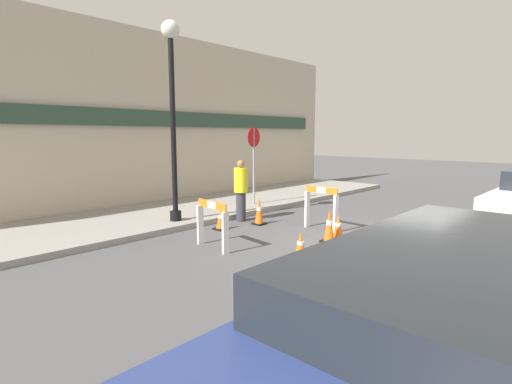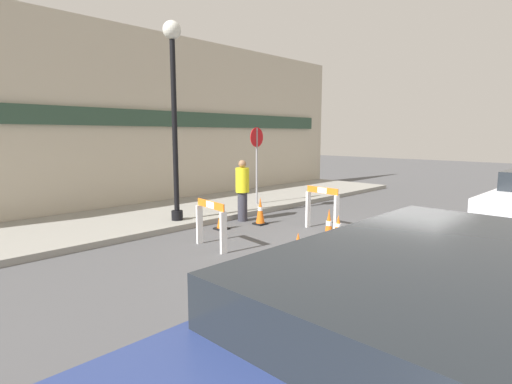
{
  "view_description": "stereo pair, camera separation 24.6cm",
  "coord_description": "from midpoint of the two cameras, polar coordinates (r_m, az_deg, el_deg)",
  "views": [
    {
      "loc": [
        -7.27,
        -3.12,
        2.3
      ],
      "look_at": [
        -0.66,
        2.94,
        1.0
      ],
      "focal_mm": 28.0,
      "sensor_mm": 36.0,
      "label": 1
    },
    {
      "loc": [
        -7.1,
        -3.3,
        2.3
      ],
      "look_at": [
        -0.66,
        2.94,
        1.0
      ],
      "focal_mm": 28.0,
      "sensor_mm": 36.0,
      "label": 2
    }
  ],
  "objects": [
    {
      "name": "traffic_cone_4",
      "position": [
        8.68,
        9.62,
        -4.78
      ],
      "size": [
        0.3,
        0.3,
        0.75
      ],
      "color": "black",
      "rests_on": "ground_plane"
    },
    {
      "name": "sidewalk_slab",
      "position": [
        12.06,
        -10.0,
        -2.54
      ],
      "size": [
        18.0,
        3.44,
        0.14
      ],
      "color": "gray",
      "rests_on": "ground_plane"
    },
    {
      "name": "barricade_0",
      "position": [
        9.75,
        8.56,
        -2.06
      ],
      "size": [
        0.18,
        0.91,
        1.05
      ],
      "rotation": [
        0.0,
        0.0,
        7.8
      ],
      "color": "white",
      "rests_on": "ground_plane"
    },
    {
      "name": "storefront_facade",
      "position": [
        13.33,
        -15.06,
        9.91
      ],
      "size": [
        18.0,
        0.22,
        5.5
      ],
      "color": "#BCB29E",
      "rests_on": "ground_plane"
    },
    {
      "name": "stop_sign",
      "position": [
        12.38,
        -0.9,
        5.58
      ],
      "size": [
        0.6,
        0.07,
        2.37
      ],
      "rotation": [
        0.0,
        0.0,
        3.23
      ],
      "color": "gray",
      "rests_on": "sidewalk_slab"
    },
    {
      "name": "traffic_cone_0",
      "position": [
        9.03,
        10.89,
        -4.93
      ],
      "size": [
        0.3,
        0.3,
        0.55
      ],
      "color": "black",
      "rests_on": "ground_plane"
    },
    {
      "name": "ground_plane",
      "position": [
        8.2,
        17.89,
        -8.46
      ],
      "size": [
        60.0,
        60.0,
        0.0
      ],
      "primitive_type": "plane",
      "color": "#4C4C4F"
    },
    {
      "name": "traffic_cone_1",
      "position": [
        9.75,
        -5.79,
        -3.85
      ],
      "size": [
        0.3,
        0.3,
        0.55
      ],
      "color": "black",
      "rests_on": "ground_plane"
    },
    {
      "name": "person_worker",
      "position": [
        10.57,
        -2.85,
        0.46
      ],
      "size": [
        0.48,
        0.48,
        1.63
      ],
      "rotation": [
        0.0,
        0.0,
        -2.0
      ],
      "color": "#33333D",
      "rests_on": "ground_plane"
    },
    {
      "name": "barricade_1",
      "position": [
        8.11,
        -7.14,
        -4.34
      ],
      "size": [
        0.27,
        0.99,
        0.98
      ],
      "rotation": [
        0.0,
        0.0,
        10.85
      ],
      "color": "white",
      "rests_on": "ground_plane"
    },
    {
      "name": "streetlamp_post",
      "position": [
        10.16,
        -12.59,
        13.52
      ],
      "size": [
        0.44,
        0.44,
        4.84
      ],
      "color": "black",
      "rests_on": "sidewalk_slab"
    },
    {
      "name": "traffic_cone_3",
      "position": [
        10.24,
        -0.25,
        -2.76
      ],
      "size": [
        0.3,
        0.3,
        0.71
      ],
      "color": "black",
      "rests_on": "ground_plane"
    },
    {
      "name": "parked_car_0",
      "position": [
        2.66,
        27.49,
        -22.99
      ],
      "size": [
        4.23,
        1.85,
        1.7
      ],
      "color": "navy",
      "rests_on": "ground_plane"
    },
    {
      "name": "traffic_cone_2",
      "position": [
        7.54,
        5.44,
        -7.66
      ],
      "size": [
        0.3,
        0.3,
        0.5
      ],
      "color": "black",
      "rests_on": "ground_plane"
    }
  ]
}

